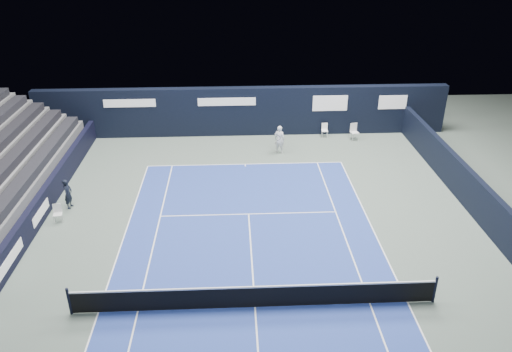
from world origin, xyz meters
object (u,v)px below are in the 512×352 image
Objects in this scene: tennis_net at (255,296)px; tennis_player at (279,139)px; folding_chair_back_a at (325,129)px; line_judge_chair at (57,212)px; folding_chair_back_b at (354,130)px.

tennis_player is at bearing 81.23° from tennis_net.
folding_chair_back_a reaches higher than line_judge_chair.
line_judge_chair is at bearing -163.74° from folding_chair_back_b.
line_judge_chair is 10.69m from tennis_net.
folding_chair_back_b is at bearing 65.51° from tennis_net.
folding_chair_back_a is 16.69m from tennis_net.
folding_chair_back_a is at bearing 71.85° from tennis_net.
folding_chair_back_b is 1.23× the size of line_judge_chair.
folding_chair_back_b is 0.08× the size of tennis_net.
tennis_net is (-6.96, -15.27, -0.09)m from folding_chair_back_b.
tennis_player is at bearing 23.93° from line_judge_chair.
tennis_net is at bearing -106.60° from folding_chair_back_a.
tennis_net reaches higher than folding_chair_back_a.
tennis_net is at bearing -45.52° from line_judge_chair.
folding_chair_back_a is 0.51× the size of tennis_player.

